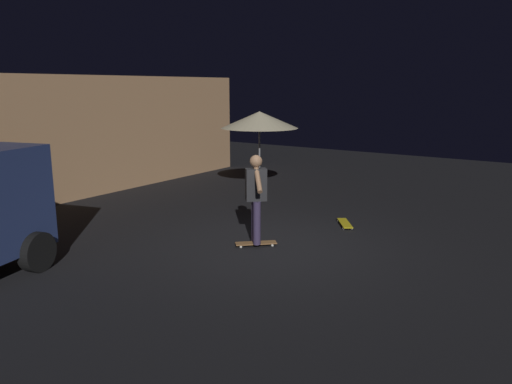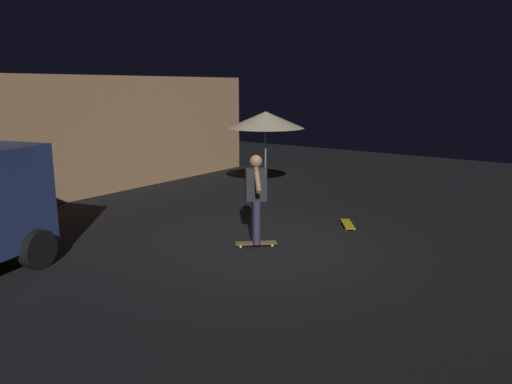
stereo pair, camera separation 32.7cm
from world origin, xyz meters
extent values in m
plane|color=black|center=(0.00, 0.00, 0.00)|extent=(28.00, 28.00, 0.00)
cube|color=#AD7F56|center=(0.57, 8.03, 1.63)|extent=(13.16, 3.43, 3.26)
cylinder|color=black|center=(-3.20, 2.46, 0.33)|extent=(0.69, 0.38, 0.66)
cylinder|color=slate|center=(3.70, 2.70, 1.10)|extent=(0.05, 0.05, 2.20)
cone|color=beige|center=(3.70, 2.70, 2.08)|extent=(2.10, 2.10, 0.45)
cube|color=olive|center=(-0.13, 0.23, 0.06)|extent=(0.68, 0.71, 0.02)
sphere|color=silver|center=(0.14, 0.06, 0.03)|extent=(0.05, 0.05, 0.05)
sphere|color=silver|center=(0.01, -0.05, 0.03)|extent=(0.05, 0.05, 0.05)
sphere|color=silver|center=(-0.27, 0.50, 0.03)|extent=(0.05, 0.05, 0.05)
sphere|color=silver|center=(-0.40, 0.39, 0.03)|extent=(0.05, 0.05, 0.05)
cube|color=gold|center=(2.11, -0.59, 0.06)|extent=(0.75, 0.61, 0.02)
sphere|color=silver|center=(2.30, -0.35, 0.03)|extent=(0.05, 0.05, 0.05)
sphere|color=silver|center=(2.40, -0.49, 0.03)|extent=(0.05, 0.05, 0.05)
sphere|color=silver|center=(1.81, -0.70, 0.03)|extent=(0.05, 0.05, 0.05)
sphere|color=silver|center=(1.91, -0.84, 0.03)|extent=(0.05, 0.05, 0.05)
cylinder|color=#382D4C|center=(-0.05, 0.30, 0.48)|extent=(0.14, 0.14, 0.82)
cylinder|color=#382D4C|center=(-0.21, 0.15, 0.48)|extent=(0.14, 0.14, 0.82)
cube|color=#262628|center=(-0.13, 0.23, 1.19)|extent=(0.42, 0.43, 0.60)
sphere|color=#936B4C|center=(-0.13, 0.23, 1.62)|extent=(0.23, 0.23, 0.23)
cylinder|color=#936B4C|center=(0.03, 0.38, 1.34)|extent=(0.46, 0.44, 0.46)
cylinder|color=#936B4C|center=(-0.29, 0.08, 1.34)|extent=(0.46, 0.44, 0.46)
camera|label=1|loc=(-7.57, -4.80, 2.98)|focal=34.82mm
camera|label=2|loc=(-7.38, -5.07, 2.98)|focal=34.82mm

